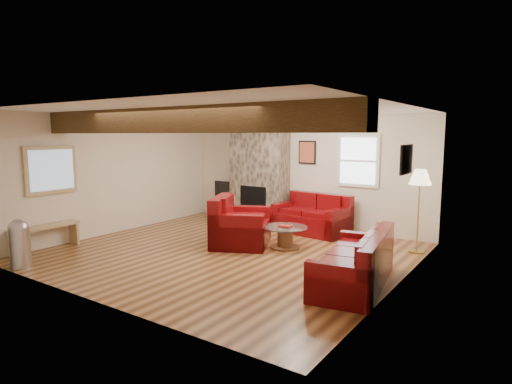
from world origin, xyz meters
TOP-DOWN VIEW (x-y plane):
  - room at (0.00, 0.00)m, footprint 8.00×8.00m
  - oak_beam at (0.00, -1.25)m, footprint 6.00×0.36m
  - chimney_breast at (-1.00, 2.49)m, footprint 1.40×0.67m
  - back_window at (1.35, 2.71)m, footprint 0.90×0.08m
  - hatch_window at (-2.96, -1.50)m, footprint 0.08×1.00m
  - ceiling_dome at (0.90, 0.90)m, footprint 0.40×0.40m
  - artwork_back at (0.15, 2.71)m, footprint 0.42×0.06m
  - artwork_right at (2.96, 0.30)m, footprint 0.06×0.55m
  - sofa_three at (2.48, -0.33)m, footprint 1.12×2.06m
  - loveseat at (0.53, 2.23)m, footprint 1.65×1.07m
  - armchair_red at (-0.11, 0.54)m, footprint 1.40×1.47m
  - coffee_table at (0.70, 0.82)m, footprint 0.83×0.83m
  - tv_cabinet at (-1.90, 2.53)m, footprint 0.93×0.37m
  - television at (-1.90, 2.53)m, footprint 0.82×0.11m
  - floor_lamp at (2.80, 1.90)m, footprint 0.38×0.38m
  - pine_bench at (-2.83, -1.76)m, footprint 0.29×1.23m
  - pedal_bin at (-2.18, -2.55)m, footprint 0.38×0.38m
  - coal_bucket at (-0.52, 2.07)m, footprint 0.38×0.38m

SIDE VIEW (x-z plane):
  - coal_bucket at x=-0.52m, z-range 0.00..0.36m
  - coffee_table at x=0.70m, z-range -0.01..0.42m
  - pine_bench at x=-2.83m, z-range 0.00..0.46m
  - tv_cabinet at x=-1.90m, z-range 0.00..0.46m
  - sofa_three at x=2.48m, z-range 0.00..0.75m
  - pedal_bin at x=-2.18m, z-range 0.00..0.79m
  - loveseat at x=0.53m, z-range 0.00..0.82m
  - armchair_red at x=-0.11m, z-range 0.00..0.93m
  - television at x=-1.90m, z-range 0.46..0.94m
  - chimney_breast at x=-1.00m, z-range -0.03..2.47m
  - room at x=0.00m, z-range -2.75..5.25m
  - floor_lamp at x=2.80m, z-range 0.53..2.02m
  - hatch_window at x=-2.96m, z-range 1.00..1.90m
  - back_window at x=1.35m, z-range 1.00..2.10m
  - artwork_back at x=0.15m, z-range 1.44..1.96m
  - artwork_right at x=2.96m, z-range 1.54..1.96m
  - oak_beam at x=0.00m, z-range 2.12..2.50m
  - ceiling_dome at x=0.90m, z-range 2.35..2.53m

